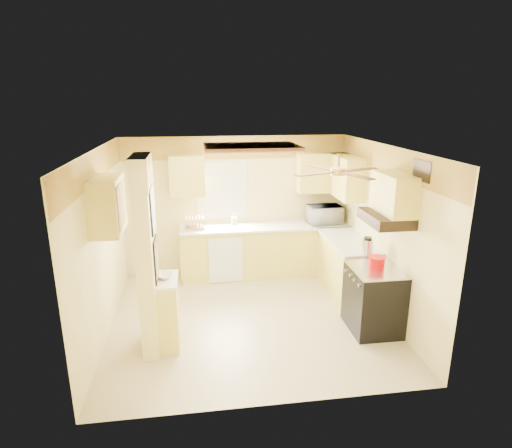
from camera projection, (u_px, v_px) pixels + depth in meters
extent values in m
plane|color=#CAB88B|center=(250.00, 318.00, 6.35)|extent=(4.00, 4.00, 0.00)
plane|color=white|center=(249.00, 148.00, 5.64)|extent=(4.00, 4.00, 0.00)
plane|color=#F0DF93|center=(236.00, 205.00, 7.80)|extent=(4.00, 0.00, 4.00)
plane|color=#F0DF93|center=(274.00, 298.00, 4.19)|extent=(4.00, 0.00, 4.00)
plane|color=#F0DF93|center=(101.00, 245.00, 5.72)|extent=(0.00, 3.80, 3.80)
plane|color=#F0DF93|center=(384.00, 232.00, 6.27)|extent=(0.00, 3.80, 3.80)
cube|color=#FFD34B|center=(235.00, 148.00, 7.48)|extent=(4.00, 0.02, 0.40)
cube|color=#F0DF93|center=(147.00, 257.00, 5.29)|extent=(0.20, 0.70, 2.50)
cube|color=#F4E368|center=(169.00, 314.00, 5.55)|extent=(0.25, 0.55, 0.90)
cube|color=white|center=(167.00, 280.00, 5.41)|extent=(0.28, 0.58, 0.04)
cube|color=#F4E368|center=(265.00, 251.00, 7.81)|extent=(3.00, 0.60, 0.90)
cube|color=#F4E368|center=(347.00, 268.00, 7.03)|extent=(0.60, 1.40, 0.90)
cube|color=white|center=(265.00, 226.00, 7.67)|extent=(3.04, 0.64, 0.04)
cube|color=white|center=(348.00, 241.00, 6.89)|extent=(0.64, 1.44, 0.04)
cube|color=white|center=(226.00, 260.00, 7.42)|extent=(0.58, 0.02, 0.80)
cube|color=white|center=(222.00, 190.00, 7.67)|extent=(0.92, 0.02, 1.02)
cube|color=white|center=(222.00, 190.00, 7.67)|extent=(0.80, 0.02, 0.90)
cube|color=#F4E368|center=(187.00, 176.00, 7.35)|extent=(0.60, 0.35, 0.70)
cube|color=#F4E368|center=(322.00, 172.00, 7.68)|extent=(0.90, 0.35, 0.70)
cube|color=#F4E368|center=(346.00, 177.00, 7.26)|extent=(0.35, 1.00, 0.70)
cube|color=#F4E368|center=(107.00, 205.00, 5.34)|extent=(0.35, 0.75, 0.70)
cube|color=#F4E368|center=(394.00, 193.00, 5.53)|extent=(0.35, 0.76, 0.52)
cube|color=black|center=(374.00, 299.00, 5.93)|extent=(0.65, 0.76, 0.90)
cube|color=silver|center=(376.00, 269.00, 5.80)|extent=(0.66, 0.77, 0.02)
cylinder|color=silver|center=(359.00, 285.00, 5.55)|extent=(0.03, 0.05, 0.05)
cylinder|color=silver|center=(355.00, 280.00, 5.71)|extent=(0.03, 0.05, 0.05)
cylinder|color=silver|center=(350.00, 275.00, 5.86)|extent=(0.03, 0.05, 0.05)
cylinder|color=silver|center=(346.00, 271.00, 6.02)|extent=(0.03, 0.05, 0.05)
cube|color=black|center=(386.00, 218.00, 5.61)|extent=(0.50, 0.76, 0.14)
cube|color=black|center=(153.00, 210.00, 5.13)|extent=(0.02, 0.42, 0.57)
cube|color=white|center=(153.00, 210.00, 5.13)|extent=(0.01, 0.37, 0.52)
cube|color=black|center=(156.00, 260.00, 5.32)|extent=(0.02, 0.42, 0.57)
cube|color=yellow|center=(157.00, 260.00, 5.32)|extent=(0.01, 0.37, 0.52)
cube|color=brown|center=(251.00, 147.00, 6.14)|extent=(1.35, 0.95, 0.06)
cube|color=white|center=(251.00, 149.00, 6.15)|extent=(1.15, 0.75, 0.02)
cylinder|color=gold|center=(339.00, 160.00, 5.14)|extent=(0.04, 0.04, 0.16)
cylinder|color=gold|center=(338.00, 172.00, 5.18)|extent=(0.18, 0.18, 0.08)
cube|color=brown|center=(358.00, 170.00, 5.32)|extent=(0.55, 0.28, 0.01)
cube|color=brown|center=(322.00, 168.00, 5.45)|extent=(0.28, 0.55, 0.01)
cube|color=brown|center=(316.00, 174.00, 5.03)|extent=(0.55, 0.28, 0.01)
cube|color=brown|center=(356.00, 176.00, 4.91)|extent=(0.28, 0.55, 0.01)
cube|color=black|center=(422.00, 171.00, 5.12)|extent=(0.02, 0.40, 0.25)
imported|color=white|center=(325.00, 214.00, 7.76)|extent=(0.62, 0.45, 0.33)
imported|color=white|center=(164.00, 276.00, 5.43)|extent=(0.30, 0.30, 0.06)
cylinder|color=#CE0407|center=(377.00, 263.00, 5.82)|extent=(0.22, 0.22, 0.14)
cylinder|color=#CE0407|center=(377.00, 257.00, 5.79)|extent=(0.23, 0.23, 0.02)
cylinder|color=silver|center=(367.00, 247.00, 6.24)|extent=(0.17, 0.17, 0.22)
cylinder|color=black|center=(368.00, 238.00, 6.20)|extent=(0.11, 0.11, 0.03)
cube|color=#DDB37F|center=(195.00, 228.00, 7.48)|extent=(0.35, 0.26, 0.04)
cube|color=#DDB37F|center=(186.00, 223.00, 7.43)|extent=(0.02, 0.23, 0.20)
cube|color=#DDB37F|center=(189.00, 223.00, 7.44)|extent=(0.02, 0.23, 0.20)
cube|color=#DDB37F|center=(193.00, 223.00, 7.45)|extent=(0.02, 0.23, 0.20)
cube|color=#DDB37F|center=(196.00, 223.00, 7.46)|extent=(0.02, 0.23, 0.20)
cube|color=#DDB37F|center=(200.00, 223.00, 7.47)|extent=(0.02, 0.23, 0.20)
cube|color=#DDB37F|center=(203.00, 223.00, 7.47)|extent=(0.02, 0.23, 0.20)
cylinder|color=white|center=(189.00, 223.00, 7.44)|extent=(0.01, 0.20, 0.20)
cylinder|color=white|center=(196.00, 223.00, 7.46)|extent=(0.01, 0.20, 0.20)
cylinder|color=white|center=(234.00, 221.00, 7.70)|extent=(0.10, 0.10, 0.13)
cylinder|color=#DDB37F|center=(235.00, 219.00, 7.70)|extent=(0.01, 0.01, 0.21)
cylinder|color=#DDB37F|center=(234.00, 219.00, 7.71)|extent=(0.01, 0.01, 0.21)
cylinder|color=#DDB37F|center=(233.00, 219.00, 7.69)|extent=(0.01, 0.01, 0.21)
cylinder|color=#DDB37F|center=(234.00, 219.00, 7.68)|extent=(0.01, 0.01, 0.21)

